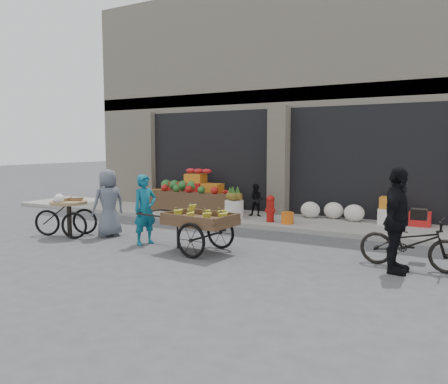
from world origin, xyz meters
The scene contains 15 objects.
ground centered at (0.00, 0.00, 0.00)m, with size 80.00×80.00×0.00m, color #424244.
sidewalk centered at (0.00, 4.10, 0.06)m, with size 18.00×2.20×0.12m, color gray.
building centered at (0.00, 8.03, 3.37)m, with size 14.00×6.45×7.00m.
fruit_display centered at (-2.48, 4.38, 0.67)m, with size 3.10×1.12×1.24m.
pineapple_bin centered at (-0.75, 3.60, 0.37)m, with size 0.52×0.52×0.50m, color silver.
fire_hydrant centered at (0.35, 3.55, 0.50)m, with size 0.22×0.22×0.71m.
orange_bucket centered at (0.85, 3.50, 0.27)m, with size 0.32×0.32×0.30m, color orange.
right_bay_goods centered at (2.61, 4.70, 0.41)m, with size 3.35×0.60×0.70m.
seated_person centered at (-0.35, 4.20, 0.58)m, with size 0.45×0.35×0.93m, color black.
banana_cart centered at (0.18, 0.25, 0.70)m, with size 2.39×1.18×0.96m.
vendor_woman centered at (-1.20, 0.30, 0.75)m, with size 0.55×0.36×1.51m, color #0F5E77.
tricycle_cart centered at (-3.29, 0.09, 0.57)m, with size 1.44×1.09×0.95m.
vendor_grey centered at (-2.48, 0.55, 0.79)m, with size 0.77×0.50×1.58m, color slate.
bicycle centered at (4.03, 1.01, 0.45)m, with size 0.60×1.72×0.90m, color black.
cyclist centered at (3.83, 0.61, 0.89)m, with size 1.04×0.43×1.78m, color black.
Camera 1 is at (4.75, -7.02, 2.11)m, focal length 35.00 mm.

